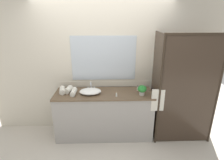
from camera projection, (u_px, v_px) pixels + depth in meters
The scene contains 12 objects.
ground_plane at pixel (105, 134), 3.66m from camera, with size 8.00×8.00×0.00m, color beige.
wall_back_with_mirror at pixel (104, 67), 3.54m from camera, with size 4.40×0.06×2.60m.
vanity_cabinet at pixel (104, 114), 3.52m from camera, with size 1.80×0.58×0.90m.
shower_enclosure at pixel (177, 90), 3.17m from camera, with size 1.20×0.59×2.00m.
sink_basin at pixel (90, 91), 3.31m from camera, with size 0.39×0.30×0.09m, color white.
faucet at pixel (91, 87), 3.47m from camera, with size 0.17×0.14×0.16m.
potted_plant at pixel (142, 89), 3.23m from camera, with size 0.16×0.16×0.18m.
amenity_bottle_shampoo at pixel (138, 88), 3.44m from camera, with size 0.02×0.02×0.10m.
amenity_bottle_conditioner at pixel (116, 94), 3.19m from camera, with size 0.03×0.03×0.08m.
rolled_towel_near_edge at pixel (62, 90), 3.34m from camera, with size 0.10×0.10×0.23m, color silver.
rolled_towel_middle at pixel (68, 90), 3.36m from camera, with size 0.10×0.10×0.20m, color silver.
rolled_towel_far_edge at pixel (74, 92), 3.28m from camera, with size 0.09×0.09×0.25m, color silver.
Camera 1 is at (0.07, -3.07, 2.27)m, focal length 29.37 mm.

